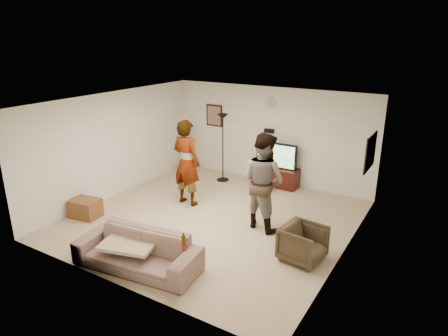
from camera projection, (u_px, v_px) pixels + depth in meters
The scene contains 24 objects.
floor at pixel (213, 219), 8.48m from camera, with size 5.50×5.50×0.02m, color tan.
ceiling at pixel (212, 101), 7.67m from camera, with size 5.50×5.50×0.02m, color white.
wall_back at pixel (270, 135), 10.30m from camera, with size 5.50×0.04×2.50m, color silver.
wall_front at pixel (112, 213), 5.85m from camera, with size 5.50×0.04×2.50m, color silver.
wall_left at pixel (115, 145), 9.42m from camera, with size 0.04×5.50×2.50m, color silver.
wall_right at pixel (349, 189), 6.73m from camera, with size 0.04×5.50×2.50m, color silver.
wall_clock at pixel (271, 103), 10.01m from camera, with size 0.26×0.26×0.04m, color white.
wall_speaker at pixel (269, 131), 10.21m from camera, with size 0.25×0.10×0.10m, color black.
picture_back at pixel (214, 115), 11.01m from camera, with size 0.42×0.03×0.52m, color #7F574D.
picture_right at pixel (370, 152), 7.95m from camera, with size 0.03×0.78×0.62m, color #E0CC64.
tv_stand at pixel (275, 176), 10.27m from camera, with size 1.19×0.45×0.50m, color black.
console_box at pixel (267, 188), 10.05m from camera, with size 0.40×0.30×0.07m, color silver.
tv at pixel (276, 155), 10.09m from camera, with size 1.09×0.08×0.65m, color black.
tv_screen at pixel (276, 156), 10.05m from camera, with size 1.00×0.01×0.57m, color #A2F957.
floor_lamp at pixel (223, 148), 10.43m from camera, with size 0.32×0.32×1.80m, color black.
cat_tree at pixel (187, 149), 11.38m from camera, with size 0.39×0.39×1.23m, color #B4A38B.
person_left at pixel (187, 163), 8.95m from camera, with size 0.72×0.47×1.98m, color gray.
person_right at pixel (263, 181), 7.85m from camera, with size 0.96×0.75×1.97m, color #283A93.
sofa at pixel (137, 251), 6.62m from camera, with size 2.13×0.83×0.62m, color #785C53.
throw_blanket at pixel (130, 243), 6.66m from camera, with size 0.90×0.70×0.06m, color tan.
beer_bottle at pixel (184, 243), 6.00m from camera, with size 0.06×0.06×0.25m, color #452205.
armchair at pixel (303, 243), 6.84m from camera, with size 0.68×0.70×0.64m, color #352B1E.
side_table at pixel (86, 208), 8.51m from camera, with size 0.60×0.45×0.40m, color brown.
toy_ball at pixel (187, 206), 9.02m from camera, with size 0.07×0.07×0.07m, color #11A988.
Camera 1 is at (4.18, -6.45, 3.74)m, focal length 31.85 mm.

